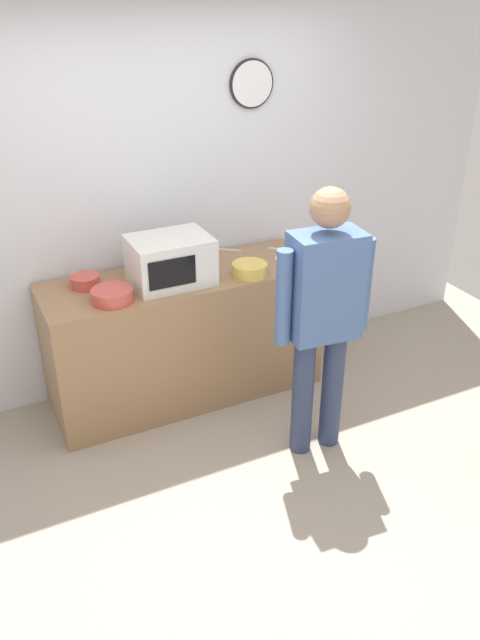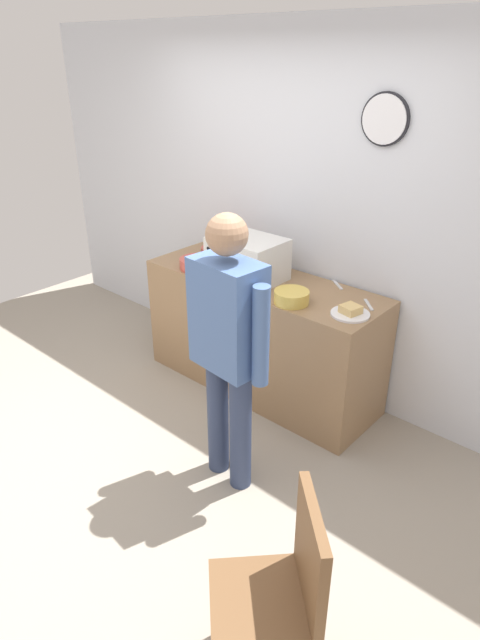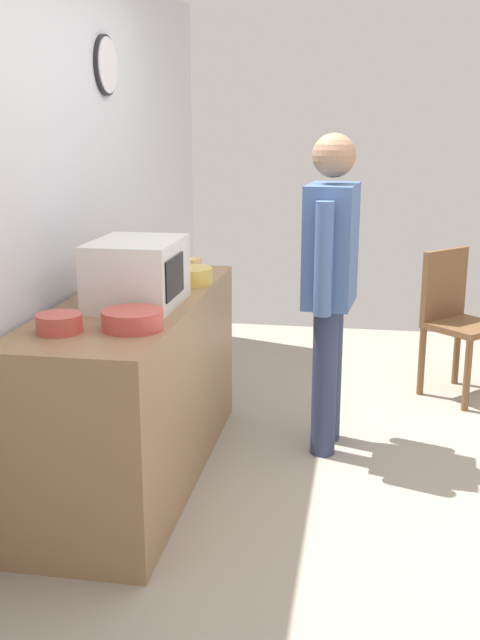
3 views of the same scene
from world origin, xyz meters
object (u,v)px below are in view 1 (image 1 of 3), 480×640
Objects in this scene: mixing_bowl at (85,281)px; fork_utensil at (229,250)px; microwave at (170,260)px; spoon_utensil at (280,249)px; person_standing at (323,308)px; cereal_bowl at (112,295)px; sandwich_plate at (293,257)px; salad_bowl at (250,270)px.

mixing_bowl is 1.08m from fork_utensil.
microwave reaches higher than spoon_utensil.
person_standing is (-0.29, -1.02, 0.06)m from spoon_utensil.
cereal_bowl reaches higher than spoon_utensil.
sandwich_plate is 1.32× the size of mixing_bowl.
microwave is 0.89m from sandwich_plate.
microwave is 0.52m from salad_bowl.
person_standing reaches higher than spoon_utensil.
fork_utensil is (0.98, 0.43, -0.04)m from cereal_bowl.
salad_bowl is 0.46m from fork_utensil.
cereal_bowl is at bearing -168.10° from spoon_utensil.
mixing_bowl is at bearing 161.61° from microwave.
cereal_bowl is 1.34m from spoon_utensil.
fork_utensil is 1.17m from person_standing.
cereal_bowl is at bearing -70.93° from mixing_bowl.
mixing_bowl is (-1.39, 0.20, 0.02)m from sandwich_plate.
microwave reaches higher than cereal_bowl.
spoon_utensil is at bearing 0.01° from mixing_bowl.
person_standing is at bearing -88.26° from fork_utensil.
microwave is at bearing 14.22° from cereal_bowl.
sandwich_plate is at bearing -2.18° from microwave.
mixing_bowl is (-0.10, 0.28, -0.00)m from cereal_bowl.
microwave is 2.04× the size of sandwich_plate.
spoon_utensil is (0.40, 0.30, -0.04)m from salad_bowl.
spoon_utensil is (0.33, -0.15, 0.00)m from fork_utensil.
microwave is 0.55m from mixing_bowl.
microwave is at bearing 177.82° from sandwich_plate.
microwave is 2.94× the size of fork_utensil.
cereal_bowl is 0.15× the size of person_standing.
cereal_bowl is 1.49× the size of fork_utensil.
salad_bowl reaches higher than cereal_bowl.
person_standing is (1.11, -1.02, 0.03)m from mixing_bowl.
cereal_bowl is at bearing 178.35° from salad_bowl.
mixing_bowl reaches higher than spoon_utensil.
fork_utensil is at bearing 81.63° from salad_bowl.
sandwich_plate is 1.06× the size of salad_bowl.
fork_utensil is at bearing 131.78° from sandwich_plate.
microwave is 0.44m from cereal_bowl.
spoon_utensil is (0.01, 0.20, -0.02)m from sandwich_plate.
cereal_bowl is at bearing 143.59° from person_standing.
microwave is 1.98× the size of cereal_bowl.
microwave is 0.66m from fork_utensil.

